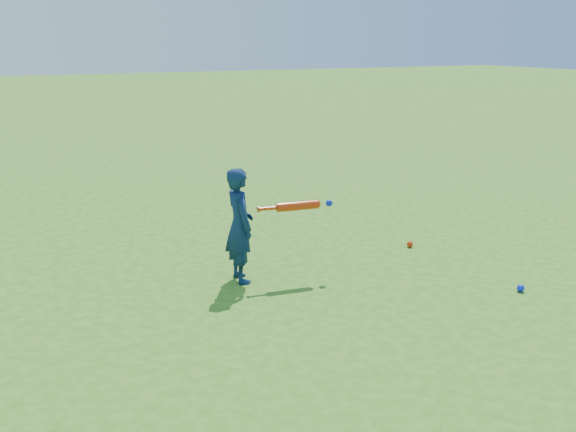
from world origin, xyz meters
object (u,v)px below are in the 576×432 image
object	(u,v)px
ground_ball_red	(410,244)
ground_ball_blue	(521,288)
child	(240,225)
bat_swing	(300,206)

from	to	relation	value
ground_ball_red	ground_ball_blue	bearing A→B (deg)	-84.90
ground_ball_red	child	bearing A→B (deg)	-176.69
child	bat_swing	distance (m)	0.63
ground_ball_red	bat_swing	bearing A→B (deg)	-171.10
child	ground_ball_red	world-z (taller)	child
child	ground_ball_blue	bearing A→B (deg)	-119.25
ground_ball_red	bat_swing	distance (m)	1.71
child	ground_ball_blue	xyz separation A→B (m)	(2.29, -1.44, -0.53)
bat_swing	ground_ball_red	bearing A→B (deg)	15.33
ground_ball_red	bat_swing	size ratio (longest dim) A/B	0.09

